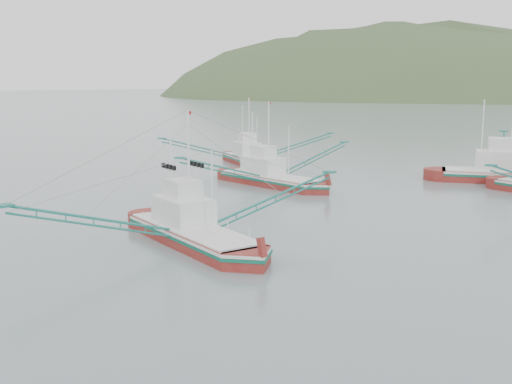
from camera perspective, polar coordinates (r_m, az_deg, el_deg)
The scene contains 5 objects.
ground at distance 39.97m, azimuth -5.53°, elevation -5.67°, with size 1200.00×1200.00×0.00m, color slate.
main_boat at distance 42.54m, azimuth -5.73°, elevation -2.19°, with size 13.38×22.90×9.48m.
bg_boat_left at distance 66.06m, azimuth 1.28°, elevation 1.88°, with size 12.93×22.63×9.22m.
bg_boat_extra at distance 81.90m, azimuth -0.54°, elevation 3.76°, with size 14.97×21.02×9.22m.
headland_left at distance 439.24m, azimuth 11.67°, elevation 8.30°, with size 448.00×308.00×210.00m, color #364D27.
Camera 1 is at (27.45, -27.01, 10.69)m, focal length 45.00 mm.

